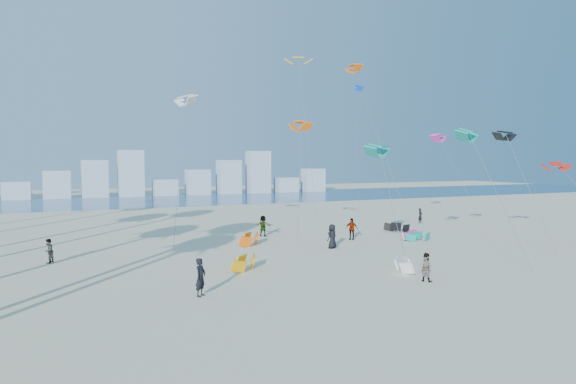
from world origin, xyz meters
name	(u,v)px	position (x,y,z in m)	size (l,w,h in m)	color
ground	(387,333)	(0.00, 0.00, 0.00)	(220.00, 220.00, 0.00)	beige
ocean	(131,200)	(0.00, 72.00, 0.01)	(220.00, 220.00, 0.00)	navy
kitesurfer_near	(201,277)	(-5.15, 8.38, 0.94)	(0.69, 0.45, 1.88)	black
kitesurfer_mid	(426,267)	(6.98, 6.36, 0.80)	(0.77, 0.60, 1.59)	gray
kitesurfers_far	(355,233)	(10.24, 18.98, 0.90)	(37.77, 20.38, 1.86)	black
grounded_kites	(343,243)	(8.24, 17.55, 0.41)	(20.87, 17.13, 0.93)	orange
flying_kites	(365,103)	(14.80, 24.83, 11.94)	(31.49, 34.35, 18.57)	#0B8E7E
distant_skyline	(116,180)	(-1.19, 82.00, 3.09)	(85.00, 3.00, 8.40)	#9EADBF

